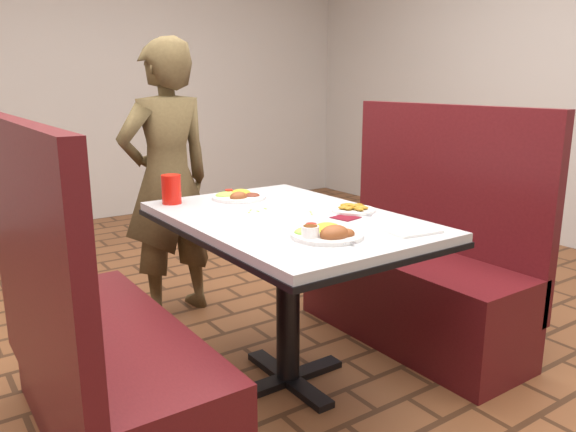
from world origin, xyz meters
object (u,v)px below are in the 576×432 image
object	(u,v)px
far_dinner_plate	(238,194)
red_tumbler	(171,189)
plantain_plate	(353,209)
near_dinner_plate	(327,230)
dining_table	(288,239)
diner_person	(167,181)
booth_bench_left	(99,365)
booth_bench_right	(418,276)

from	to	relation	value
far_dinner_plate	red_tumbler	xyz separation A→B (m)	(-0.30, 0.08, 0.04)
plantain_plate	near_dinner_plate	bearing A→B (deg)	-144.12
dining_table	plantain_plate	distance (m)	0.31
diner_person	red_tumbler	xyz separation A→B (m)	(-0.20, -0.52, 0.06)
booth_bench_left	near_dinner_plate	distance (m)	0.92
dining_table	far_dinner_plate	distance (m)	0.44
far_dinner_plate	diner_person	bearing A→B (deg)	99.49
booth_bench_right	red_tumbler	world-z (taller)	booth_bench_right
diner_person	near_dinner_plate	bearing A→B (deg)	83.85
diner_person	dining_table	bearing A→B (deg)	88.14
dining_table	booth_bench_left	xyz separation A→B (m)	(-0.80, 0.00, -0.32)
booth_bench_right	far_dinner_plate	size ratio (longest dim) A/B	4.84
plantain_plate	red_tumbler	size ratio (longest dim) A/B	1.42
near_dinner_plate	plantain_plate	bearing A→B (deg)	35.88
near_dinner_plate	far_dinner_plate	world-z (taller)	near_dinner_plate
booth_bench_right	red_tumbler	bearing A→B (deg)	155.51
dining_table	near_dinner_plate	distance (m)	0.37
booth_bench_left	diner_person	bearing A→B (deg)	55.21
booth_bench_left	red_tumbler	bearing A→B (deg)	44.34
diner_person	plantain_plate	xyz separation A→B (m)	(0.36, -1.11, 0.01)
booth_bench_left	diner_person	world-z (taller)	diner_person
booth_bench_left	booth_bench_right	xyz separation A→B (m)	(1.60, 0.00, 0.00)
booth_bench_left	plantain_plate	distance (m)	1.16
dining_table	booth_bench_left	size ratio (longest dim) A/B	1.01
booth_bench_left	booth_bench_right	size ratio (longest dim) A/B	1.00
booth_bench_right	near_dinner_plate	size ratio (longest dim) A/B	4.64
booth_bench_left	diner_person	xyz separation A→B (m)	(0.71, 1.02, 0.43)
near_dinner_plate	plantain_plate	world-z (taller)	near_dinner_plate
booth_bench_right	plantain_plate	xyz separation A→B (m)	(-0.52, -0.09, 0.43)
booth_bench_right	red_tumbler	xyz separation A→B (m)	(-1.09, 0.50, 0.49)
diner_person	red_tumbler	size ratio (longest dim) A/B	11.60
booth_bench_right	far_dinner_plate	distance (m)	1.00
diner_person	far_dinner_plate	distance (m)	0.61
dining_table	booth_bench_right	distance (m)	0.86
diner_person	booth_bench_right	bearing A→B (deg)	124.17
dining_table	booth_bench_left	distance (m)	0.86
red_tumbler	plantain_plate	bearing A→B (deg)	-46.09
booth_bench_right	far_dinner_plate	bearing A→B (deg)	152.07
far_dinner_plate	booth_bench_right	bearing A→B (deg)	-27.93
near_dinner_plate	far_dinner_plate	distance (m)	0.76
red_tumbler	diner_person	bearing A→B (deg)	69.06
plantain_plate	red_tumbler	world-z (taller)	red_tumbler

